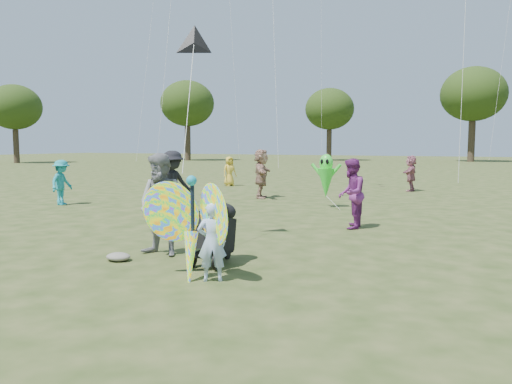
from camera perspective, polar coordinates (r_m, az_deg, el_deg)
ground at (r=8.82m, az=-3.00°, el=-8.04°), size 160.00×160.00×0.00m
child_girl at (r=7.56m, az=-5.06°, el=-5.71°), size 0.52×0.46×1.20m
adult_man at (r=9.35m, az=-10.76°, el=-1.44°), size 0.96×0.76×1.90m
grey_bag at (r=9.25m, az=-15.46°, el=-7.14°), size 0.45×0.37×0.14m
crowd_b at (r=14.40m, az=-9.49°, el=0.95°), size 1.07×1.38×1.88m
crowd_d at (r=18.97m, az=0.61°, el=2.11°), size 1.08×1.82×1.87m
crowd_e at (r=12.37m, az=10.81°, el=-0.18°), size 0.75×0.91×1.72m
crowd_g at (r=24.52m, az=-3.05°, el=2.38°), size 0.76×0.84×1.44m
crowd_i at (r=18.12m, az=-21.33°, el=1.03°), size 0.75×1.08×1.53m
crowd_j at (r=22.76m, az=17.28°, el=2.05°), size 0.48×1.46×1.57m
jogging_stroller at (r=8.61m, az=-4.59°, el=-4.22°), size 0.56×1.08×1.09m
butterfly_kite at (r=7.67m, az=-7.41°, el=-3.95°), size 1.74×0.75×1.80m
delta_kite_rig at (r=10.62m, az=-7.11°, el=16.41°), size 0.95×1.56×2.99m
alien_kite at (r=16.30m, az=8.00°, el=1.62°), size 1.12×0.69×1.74m
tree_line at (r=52.76m, az=25.07°, el=10.24°), size 91.78×33.60×10.79m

